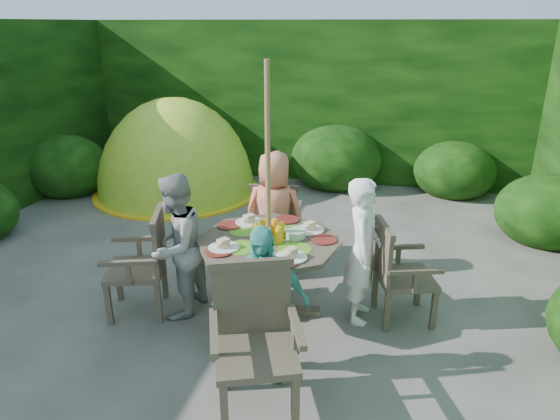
% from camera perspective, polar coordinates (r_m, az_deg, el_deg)
% --- Properties ---
extents(ground, '(60.00, 60.00, 0.00)m').
position_cam_1_polar(ground, '(5.23, -5.65, -7.47)').
color(ground, '#46443E').
rests_on(ground, ground).
extents(hedge_enclosure, '(9.00, 9.00, 2.50)m').
position_cam_1_polar(hedge_enclosure, '(6.01, -1.79, 9.06)').
color(hedge_enclosure, black).
rests_on(hedge_enclosure, ground).
extents(patio_table, '(1.48, 1.48, 0.88)m').
position_cam_1_polar(patio_table, '(4.29, -1.25, -4.77)').
color(patio_table, '#3D3428').
rests_on(patio_table, ground).
extents(parasol_pole, '(0.05, 0.05, 2.20)m').
position_cam_1_polar(parasol_pole, '(4.10, -1.36, 1.36)').
color(parasol_pole, brown).
rests_on(parasol_pole, ground).
extents(garden_chair_right, '(0.60, 0.64, 0.87)m').
position_cam_1_polar(garden_chair_right, '(4.41, 13.25, -6.79)').
color(garden_chair_right, '#3D3428').
rests_on(garden_chair_right, ground).
extents(garden_chair_left, '(0.63, 0.67, 0.91)m').
position_cam_1_polar(garden_chair_left, '(4.56, -15.28, -5.74)').
color(garden_chair_left, '#3D3428').
rests_on(garden_chair_left, ground).
extents(garden_chair_back, '(0.58, 0.53, 0.87)m').
position_cam_1_polar(garden_chair_back, '(5.36, -0.52, -1.17)').
color(garden_chair_back, '#3D3428').
rests_on(garden_chair_back, ground).
extents(garden_chair_front, '(0.72, 0.68, 0.96)m').
position_cam_1_polar(garden_chair_front, '(3.39, -2.93, -14.31)').
color(garden_chair_front, '#3D3428').
rests_on(garden_chair_front, ground).
extents(child_right, '(0.33, 0.48, 1.28)m').
position_cam_1_polar(child_right, '(4.30, 9.43, -4.61)').
color(child_right, white).
rests_on(child_right, ground).
extents(child_left, '(0.54, 0.66, 1.29)m').
position_cam_1_polar(child_left, '(4.40, -11.79, -4.12)').
color(child_left, '#9A9995').
rests_on(child_left, ground).
extents(child_back, '(0.63, 0.41, 1.29)m').
position_cam_1_polar(child_back, '(5.01, -0.67, -0.52)').
color(child_back, '#E3805D').
rests_on(child_back, ground).
extents(child_front, '(0.74, 0.43, 1.18)m').
position_cam_1_polar(child_front, '(3.59, -2.22, -10.57)').
color(child_front, '#52C0B7').
rests_on(child_front, ground).
extents(dome_tent, '(2.89, 2.89, 2.88)m').
position_cam_1_polar(dome_tent, '(7.88, -11.60, 2.04)').
color(dome_tent, '#A9C626').
rests_on(dome_tent, ground).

